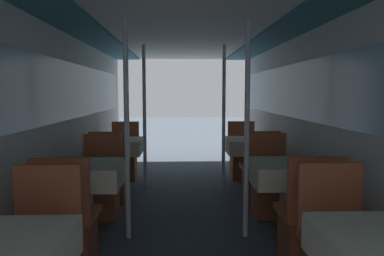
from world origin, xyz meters
The scene contains 19 objects.
wall_left centered at (-1.37, 2.77, 1.08)m, with size 0.05×8.33×2.05m.
wall_right centered at (1.37, 2.77, 1.08)m, with size 0.05×8.33×2.05m.
ceiling_panel centered at (0.00, 2.77, 2.10)m, with size 2.74×8.33×0.07m.
dining_table_left_1 centered at (-0.95, 2.50, 0.60)m, with size 0.68×0.68×0.72m.
chair_left_near_1 centered at (-0.95, 1.89, 0.28)m, with size 0.44×0.44×0.92m.
chair_left_far_1 centered at (-0.95, 3.12, 0.28)m, with size 0.44×0.44×0.92m.
support_pole_left_1 centered at (-0.56, 2.50, 1.03)m, with size 0.05×0.05×2.05m.
dining_table_left_2 centered at (-0.95, 4.32, 0.60)m, with size 0.68×0.68×0.72m.
chair_left_near_2 centered at (-0.95, 3.71, 0.28)m, with size 0.44×0.44×0.92m.
chair_left_far_2 centered at (-0.95, 4.93, 0.28)m, with size 0.44×0.44×0.92m.
support_pole_left_2 centered at (-0.56, 4.32, 1.03)m, with size 0.05×0.05×2.05m.
dining_table_right_1 centered at (0.95, 2.50, 0.60)m, with size 0.68×0.68×0.72m.
chair_right_near_1 centered at (0.95, 1.89, 0.28)m, with size 0.44×0.44×0.92m.
chair_right_far_1 centered at (0.95, 3.12, 0.28)m, with size 0.44×0.44×0.92m.
support_pole_right_1 centered at (0.56, 2.50, 1.03)m, with size 0.05×0.05×2.05m.
dining_table_right_2 centered at (0.95, 4.32, 0.60)m, with size 0.68×0.68×0.72m.
chair_right_near_2 centered at (0.95, 3.71, 0.28)m, with size 0.44×0.44×0.92m.
chair_right_far_2 centered at (0.95, 4.93, 0.28)m, with size 0.44×0.44×0.92m.
support_pole_right_2 centered at (0.56, 4.32, 1.03)m, with size 0.05×0.05×2.05m.
Camera 1 is at (-0.08, -0.99, 1.39)m, focal length 35.00 mm.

